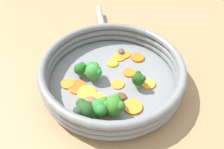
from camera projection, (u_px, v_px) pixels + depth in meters
ground_plane at (112, 82)px, 0.60m from camera, size 4.00×4.00×0.00m
skillet at (112, 80)px, 0.59m from camera, size 0.35×0.35×0.02m
skillet_rim_wall at (112, 70)px, 0.57m from camera, size 0.37×0.37×0.06m
skillet_handle at (101, 21)px, 0.77m from camera, size 0.17×0.12×0.02m
skillet_rivet_left at (115, 39)px, 0.70m from camera, size 0.01×0.01×0.01m
skillet_rivet_right at (94, 41)px, 0.70m from camera, size 0.01×0.01×0.01m
carrot_slice_0 at (112, 63)px, 0.63m from camera, size 0.04×0.04×0.00m
carrot_slice_1 at (124, 54)px, 0.65m from camera, size 0.04×0.04×0.00m
carrot_slice_2 at (68, 83)px, 0.57m from camera, size 0.04×0.04×0.00m
carrot_slice_3 at (77, 87)px, 0.56m from camera, size 0.06×0.06×0.00m
carrot_slice_4 at (105, 110)px, 0.51m from camera, size 0.05×0.05×0.01m
carrot_slice_5 at (129, 72)px, 0.60m from camera, size 0.05×0.05×0.01m
carrot_slice_6 at (87, 93)px, 0.55m from camera, size 0.06×0.06×0.00m
carrot_slice_7 at (97, 99)px, 0.54m from camera, size 0.06×0.06×0.01m
carrot_slice_8 at (137, 57)px, 0.64m from camera, size 0.04×0.04×0.01m
carrot_slice_9 at (148, 84)px, 0.57m from camera, size 0.05×0.05×0.00m
carrot_slice_10 at (119, 57)px, 0.65m from camera, size 0.06×0.06×0.00m
carrot_slice_11 at (133, 106)px, 0.52m from camera, size 0.05×0.05×0.01m
carrot_slice_12 at (118, 84)px, 0.57m from camera, size 0.04×0.04×0.00m
broccoli_floret_0 at (83, 109)px, 0.48m from camera, size 0.05×0.05×0.05m
broccoli_floret_1 at (139, 78)px, 0.55m from camera, size 0.04×0.04×0.05m
broccoli_floret_2 at (100, 107)px, 0.48m from camera, size 0.05×0.04×0.05m
broccoli_floret_3 at (113, 105)px, 0.49m from camera, size 0.05×0.05×0.05m
broccoli_floret_4 at (94, 71)px, 0.57m from camera, size 0.05×0.05×0.05m
broccoli_floret_5 at (81, 69)px, 0.58m from camera, size 0.04×0.03×0.04m
mushroom_piece_0 at (121, 51)px, 0.66m from camera, size 0.03×0.03×0.01m
mushroom_piece_1 at (121, 96)px, 0.54m from camera, size 0.02×0.03×0.01m
mushroom_piece_2 at (90, 101)px, 0.53m from camera, size 0.04×0.04×0.01m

